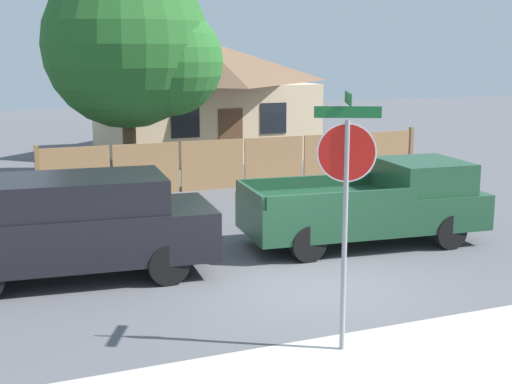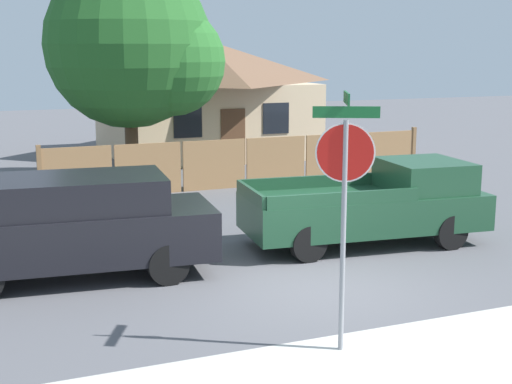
{
  "view_description": "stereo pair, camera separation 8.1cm",
  "coord_description": "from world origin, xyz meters",
  "px_view_note": "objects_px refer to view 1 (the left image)",
  "views": [
    {
      "loc": [
        -5.42,
        -10.46,
        4.03
      ],
      "look_at": [
        -0.79,
        0.75,
        1.6
      ],
      "focal_mm": 50.0,
      "sensor_mm": 36.0,
      "label": 1
    },
    {
      "loc": [
        -5.34,
        -10.49,
        4.03
      ],
      "look_at": [
        -0.79,
        0.75,
        1.6
      ],
      "focal_mm": 50.0,
      "sensor_mm": 36.0,
      "label": 2
    }
  ],
  "objects_px": {
    "house": "(200,94)",
    "oak_tree": "(135,48)",
    "orange_pickup": "(374,204)",
    "red_suv": "(72,224)",
    "stop_sign": "(346,178)"
  },
  "relations": [
    {
      "from": "house",
      "to": "red_suv",
      "type": "height_order",
      "value": "house"
    },
    {
      "from": "house",
      "to": "oak_tree",
      "type": "bearing_deg",
      "value": -123.95
    },
    {
      "from": "orange_pickup",
      "to": "oak_tree",
      "type": "bearing_deg",
      "value": 114.89
    },
    {
      "from": "orange_pickup",
      "to": "house",
      "type": "bearing_deg",
      "value": 92.33
    },
    {
      "from": "house",
      "to": "stop_sign",
      "type": "relative_size",
      "value": 2.25
    },
    {
      "from": "orange_pickup",
      "to": "red_suv",
      "type": "bearing_deg",
      "value": -174.62
    },
    {
      "from": "red_suv",
      "to": "stop_sign",
      "type": "distance_m",
      "value": 5.61
    },
    {
      "from": "house",
      "to": "red_suv",
      "type": "distance_m",
      "value": 15.87
    },
    {
      "from": "oak_tree",
      "to": "stop_sign",
      "type": "xyz_separation_m",
      "value": [
        -0.29,
        -13.1,
        -1.68
      ]
    },
    {
      "from": "house",
      "to": "oak_tree",
      "type": "height_order",
      "value": "oak_tree"
    },
    {
      "from": "red_suv",
      "to": "stop_sign",
      "type": "xyz_separation_m",
      "value": [
        2.92,
        -4.58,
        1.39
      ]
    },
    {
      "from": "house",
      "to": "orange_pickup",
      "type": "height_order",
      "value": "house"
    },
    {
      "from": "red_suv",
      "to": "orange_pickup",
      "type": "height_order",
      "value": "red_suv"
    },
    {
      "from": "oak_tree",
      "to": "red_suv",
      "type": "xyz_separation_m",
      "value": [
        -3.21,
        -8.53,
        -3.07
      ]
    },
    {
      "from": "house",
      "to": "oak_tree",
      "type": "distance_m",
      "value": 7.04
    }
  ]
}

